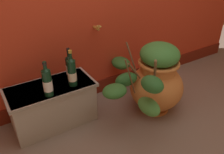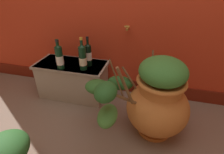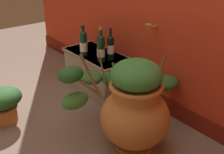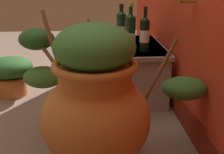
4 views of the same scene
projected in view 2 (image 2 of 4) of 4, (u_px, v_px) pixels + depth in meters
terracotta_urn at (154, 99)px, 1.48m from camera, size 0.90×1.01×0.76m
stone_ledge at (73, 78)px, 2.04m from camera, size 0.79×0.39×0.41m
wine_bottle_left at (59, 57)px, 1.78m from camera, size 0.08×0.08×0.31m
wine_bottle_middle at (83, 57)px, 1.76m from camera, size 0.08×0.08×0.34m
wine_bottle_right at (88, 54)px, 1.85m from camera, size 0.07×0.07×0.32m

